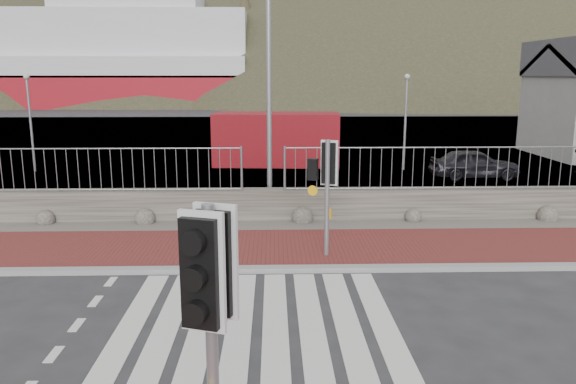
{
  "coord_description": "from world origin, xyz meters",
  "views": [
    {
      "loc": [
        0.28,
        -8.26,
        4.08
      ],
      "look_at": [
        0.58,
        3.0,
        1.72
      ],
      "focal_mm": 35.0,
      "sensor_mm": 36.0,
      "label": 1
    }
  ],
  "objects_px": {
    "car_a": "(474,164)",
    "traffic_signal_far": "(326,173)",
    "traffic_signal_near": "(210,292)",
    "streetlight": "(274,50)",
    "shipping_container": "(277,139)",
    "ferry": "(83,65)"
  },
  "relations": [
    {
      "from": "car_a",
      "to": "traffic_signal_far",
      "type": "bearing_deg",
      "value": 144.88
    },
    {
      "from": "traffic_signal_near",
      "to": "car_a",
      "type": "distance_m",
      "value": 19.27
    },
    {
      "from": "traffic_signal_far",
      "to": "traffic_signal_near",
      "type": "bearing_deg",
      "value": 98.38
    },
    {
      "from": "traffic_signal_near",
      "to": "car_a",
      "type": "xyz_separation_m",
      "value": [
        8.65,
        17.15,
        -1.54
      ]
    },
    {
      "from": "streetlight",
      "to": "car_a",
      "type": "xyz_separation_m",
      "value": [
        8.03,
        5.61,
        -4.19
      ]
    },
    {
      "from": "streetlight",
      "to": "traffic_signal_far",
      "type": "bearing_deg",
      "value": -88.15
    },
    {
      "from": "shipping_container",
      "to": "car_a",
      "type": "xyz_separation_m",
      "value": [
        7.89,
        -3.8,
        -0.59
      ]
    },
    {
      "from": "traffic_signal_near",
      "to": "streetlight",
      "type": "distance_m",
      "value": 11.86
    },
    {
      "from": "traffic_signal_near",
      "to": "streetlight",
      "type": "height_order",
      "value": "streetlight"
    },
    {
      "from": "traffic_signal_far",
      "to": "streetlight",
      "type": "xyz_separation_m",
      "value": [
        -1.13,
        4.23,
        2.83
      ]
    },
    {
      "from": "ferry",
      "to": "streetlight",
      "type": "distance_m",
      "value": 64.77
    },
    {
      "from": "traffic_signal_near",
      "to": "traffic_signal_far",
      "type": "xyz_separation_m",
      "value": [
        1.74,
        7.31,
        -0.18
      ]
    },
    {
      "from": "ferry",
      "to": "car_a",
      "type": "bearing_deg",
      "value": -58.65
    },
    {
      "from": "car_a",
      "to": "streetlight",
      "type": "bearing_deg",
      "value": 124.86
    },
    {
      "from": "traffic_signal_near",
      "to": "shipping_container",
      "type": "xyz_separation_m",
      "value": [
        0.76,
        20.95,
        -0.95
      ]
    },
    {
      "from": "ferry",
      "to": "traffic_signal_far",
      "type": "height_order",
      "value": "ferry"
    },
    {
      "from": "traffic_signal_far",
      "to": "car_a",
      "type": "height_order",
      "value": "traffic_signal_far"
    },
    {
      "from": "streetlight",
      "to": "car_a",
      "type": "relative_size",
      "value": 2.45
    },
    {
      "from": "traffic_signal_near",
      "to": "shipping_container",
      "type": "relative_size",
      "value": 0.52
    },
    {
      "from": "ferry",
      "to": "shipping_container",
      "type": "bearing_deg",
      "value": -63.5
    },
    {
      "from": "traffic_signal_far",
      "to": "streetlight",
      "type": "height_order",
      "value": "streetlight"
    },
    {
      "from": "traffic_signal_near",
      "to": "shipping_container",
      "type": "height_order",
      "value": "traffic_signal_near"
    }
  ]
}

